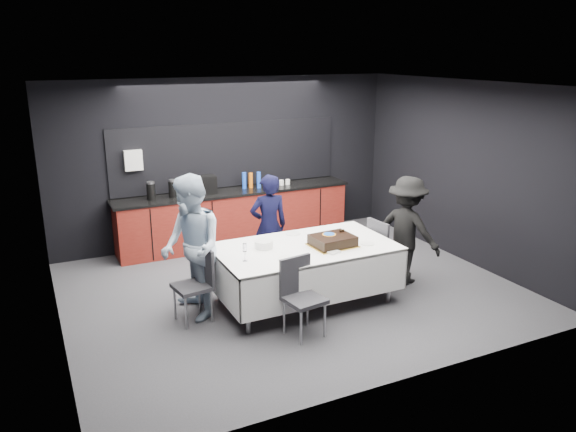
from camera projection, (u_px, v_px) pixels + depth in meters
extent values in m
plane|color=#404045|center=(291.00, 290.00, 7.86)|extent=(6.00, 6.00, 0.00)
cube|color=white|center=(291.00, 85.00, 7.06)|extent=(6.00, 5.00, 0.04)
cube|color=black|center=(228.00, 161.00, 9.62)|extent=(6.00, 0.04, 2.80)
cube|color=black|center=(407.00, 251.00, 5.30)|extent=(6.00, 0.04, 2.80)
cube|color=black|center=(48.00, 221.00, 6.22)|extent=(0.04, 5.00, 2.80)
cube|color=black|center=(465.00, 172.00, 8.70)|extent=(0.04, 5.00, 2.80)
cube|color=maroon|center=(235.00, 218.00, 9.63)|extent=(4.00, 0.60, 0.90)
cube|color=black|center=(235.00, 191.00, 9.50)|extent=(4.10, 0.64, 0.04)
cube|color=black|center=(228.00, 155.00, 9.58)|extent=(4.00, 0.03, 1.10)
cube|color=white|center=(133.00, 160.00, 8.86)|extent=(0.28, 0.12, 0.32)
cylinder|color=black|center=(151.00, 192.00, 8.88)|extent=(0.14, 0.14, 0.26)
cylinder|color=black|center=(173.00, 189.00, 9.02)|extent=(0.14, 0.14, 0.26)
cube|color=black|center=(206.00, 185.00, 9.24)|extent=(0.32, 0.24, 0.30)
cylinder|color=blue|center=(244.00, 181.00, 9.58)|extent=(0.07, 0.07, 0.28)
cylinder|color=orange|center=(251.00, 180.00, 9.63)|extent=(0.07, 0.07, 0.26)
cylinder|color=blue|center=(259.00, 180.00, 9.62)|extent=(0.07, 0.07, 0.28)
cylinder|color=white|center=(275.00, 183.00, 9.79)|extent=(0.08, 0.08, 0.09)
cylinder|color=white|center=(282.00, 183.00, 9.85)|extent=(0.08, 0.08, 0.09)
cylinder|color=white|center=(288.00, 182.00, 9.89)|extent=(0.08, 0.08, 0.09)
cylinder|color=#99999E|center=(150.00, 183.00, 8.84)|extent=(0.12, 0.12, 0.03)
cylinder|color=#99999E|center=(172.00, 181.00, 8.98)|extent=(0.12, 0.12, 0.03)
cylinder|color=#99999E|center=(248.00, 304.00, 6.56)|extent=(0.06, 0.06, 0.75)
cylinder|color=#99999E|center=(220.00, 274.00, 7.43)|extent=(0.06, 0.06, 0.75)
cylinder|color=#99999E|center=(389.00, 275.00, 7.39)|extent=(0.06, 0.06, 0.75)
cylinder|color=#99999E|center=(349.00, 252.00, 8.25)|extent=(0.06, 0.06, 0.75)
cube|color=white|center=(305.00, 247.00, 7.30)|extent=(2.32, 1.32, 0.04)
cube|color=white|center=(329.00, 284.00, 6.81)|extent=(2.32, 0.02, 0.55)
cube|color=white|center=(283.00, 251.00, 7.94)|extent=(2.32, 0.02, 0.55)
cube|color=white|center=(221.00, 281.00, 6.90)|extent=(0.02, 1.32, 0.55)
cube|color=white|center=(377.00, 253.00, 7.85)|extent=(0.02, 1.32, 0.55)
cube|color=gold|center=(332.00, 245.00, 7.29)|extent=(0.59, 0.49, 0.01)
cube|color=black|center=(333.00, 241.00, 7.27)|extent=(0.55, 0.45, 0.12)
cube|color=black|center=(333.00, 236.00, 7.25)|extent=(0.55, 0.45, 0.01)
cylinder|color=orange|center=(329.00, 234.00, 7.29)|extent=(0.18, 0.18, 0.00)
cylinder|color=blue|center=(329.00, 234.00, 7.29)|extent=(0.15, 0.15, 0.01)
sphere|color=black|center=(340.00, 230.00, 7.42)|extent=(0.04, 0.04, 0.04)
sphere|color=black|center=(343.00, 230.00, 7.40)|extent=(0.04, 0.04, 0.04)
sphere|color=black|center=(340.00, 231.00, 7.38)|extent=(0.04, 0.04, 0.04)
cylinder|color=white|center=(264.00, 244.00, 7.20)|extent=(0.24, 0.24, 0.10)
cylinder|color=white|center=(287.00, 259.00, 6.83)|extent=(0.22, 0.22, 0.01)
cylinder|color=white|center=(346.00, 236.00, 7.65)|extent=(0.20, 0.20, 0.01)
cylinder|color=white|center=(367.00, 244.00, 7.36)|extent=(0.19, 0.19, 0.01)
cylinder|color=white|center=(293.00, 234.00, 7.76)|extent=(0.21, 0.21, 0.01)
cube|color=white|center=(334.00, 252.00, 7.02)|extent=(0.18, 0.15, 0.02)
cylinder|color=white|center=(245.00, 261.00, 6.76)|extent=(0.06, 0.06, 0.00)
cylinder|color=white|center=(245.00, 256.00, 6.75)|extent=(0.01, 0.01, 0.12)
cylinder|color=white|center=(245.00, 247.00, 6.72)|extent=(0.05, 0.05, 0.10)
cube|color=#2C2C31|center=(192.00, 287.00, 6.84)|extent=(0.48, 0.48, 0.05)
cube|color=#2C2C31|center=(205.00, 265.00, 6.87)|extent=(0.10, 0.42, 0.45)
cylinder|color=#99999E|center=(175.00, 302.00, 6.95)|extent=(0.03, 0.03, 0.44)
cylinder|color=#99999E|center=(186.00, 313.00, 6.68)|extent=(0.03, 0.03, 0.44)
cylinder|color=#99999E|center=(200.00, 296.00, 7.13)|extent=(0.03, 0.03, 0.44)
cylinder|color=#99999E|center=(212.00, 306.00, 6.86)|extent=(0.03, 0.03, 0.44)
cube|color=#2C2C31|center=(387.00, 250.00, 8.08)|extent=(0.48, 0.48, 0.05)
cube|color=#2C2C31|center=(378.00, 236.00, 7.91)|extent=(0.10, 0.42, 0.45)
cylinder|color=#99999E|center=(403.00, 266.00, 8.10)|extent=(0.03, 0.03, 0.44)
cylinder|color=#99999E|center=(386.00, 259.00, 8.37)|extent=(0.03, 0.03, 0.44)
cylinder|color=#99999E|center=(385.00, 271.00, 7.92)|extent=(0.03, 0.03, 0.44)
cylinder|color=#99999E|center=(369.00, 264.00, 8.19)|extent=(0.03, 0.03, 0.44)
cube|color=#2C2C31|center=(304.00, 300.00, 6.49)|extent=(0.48, 0.48, 0.05)
cube|color=#2C2C31|center=(295.00, 275.00, 6.57)|extent=(0.42, 0.10, 0.45)
cylinder|color=#99999E|center=(301.00, 327.00, 6.33)|extent=(0.03, 0.03, 0.44)
cylinder|color=#99999E|center=(325.00, 320.00, 6.51)|extent=(0.03, 0.03, 0.44)
cylinder|color=#99999E|center=(284.00, 316.00, 6.59)|extent=(0.03, 0.03, 0.44)
cylinder|color=#99999E|center=(307.00, 309.00, 6.78)|extent=(0.03, 0.03, 0.44)
imported|color=black|center=(269.00, 226.00, 8.13)|extent=(0.59, 0.42, 1.54)
imported|color=#A3B7CD|center=(191.00, 248.00, 6.85)|extent=(0.71, 0.90, 1.81)
imported|color=black|center=(407.00, 230.00, 7.93)|extent=(0.95, 1.15, 1.55)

